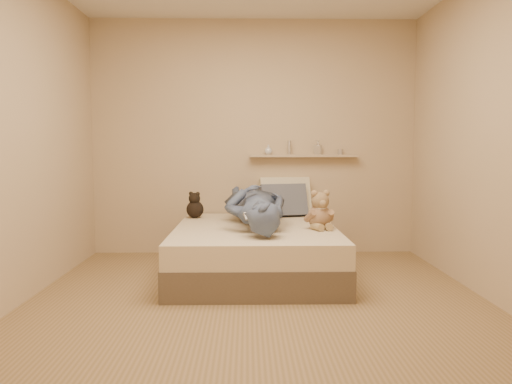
{
  "coord_description": "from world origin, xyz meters",
  "views": [
    {
      "loc": [
        -0.08,
        -3.71,
        1.18
      ],
      "look_at": [
        0.0,
        0.65,
        0.8
      ],
      "focal_mm": 35.0,
      "sensor_mm": 36.0,
      "label": 1
    }
  ],
  "objects_px": {
    "teddy_bear": "(320,213)",
    "dark_plush": "(195,207)",
    "game_console": "(255,216)",
    "bed": "(255,250)",
    "wall_shelf": "(303,156)",
    "pillow_grey": "(283,201)",
    "person": "(255,205)",
    "pillow_cream": "(285,197)"
  },
  "relations": [
    {
      "from": "person",
      "to": "wall_shelf",
      "type": "height_order",
      "value": "wall_shelf"
    },
    {
      "from": "bed",
      "to": "game_console",
      "type": "distance_m",
      "value": 0.65
    },
    {
      "from": "bed",
      "to": "pillow_cream",
      "type": "height_order",
      "value": "pillow_cream"
    },
    {
      "from": "teddy_bear",
      "to": "dark_plush",
      "type": "xyz_separation_m",
      "value": [
        -1.21,
        0.74,
        -0.03
      ]
    },
    {
      "from": "game_console",
      "to": "wall_shelf",
      "type": "relative_size",
      "value": 0.17
    },
    {
      "from": "pillow_cream",
      "to": "pillow_grey",
      "type": "bearing_deg",
      "value": -101.49
    },
    {
      "from": "dark_plush",
      "to": "pillow_cream",
      "type": "height_order",
      "value": "pillow_cream"
    },
    {
      "from": "bed",
      "to": "pillow_cream",
      "type": "xyz_separation_m",
      "value": [
        0.34,
        0.83,
        0.43
      ]
    },
    {
      "from": "bed",
      "to": "wall_shelf",
      "type": "relative_size",
      "value": 1.58
    },
    {
      "from": "teddy_bear",
      "to": "pillow_cream",
      "type": "xyz_separation_m",
      "value": [
        -0.24,
        0.99,
        0.05
      ]
    },
    {
      "from": "teddy_bear",
      "to": "person",
      "type": "height_order",
      "value": "person"
    },
    {
      "from": "dark_plush",
      "to": "game_console",
      "type": "bearing_deg",
      "value": -60.59
    },
    {
      "from": "teddy_bear",
      "to": "pillow_grey",
      "type": "relative_size",
      "value": 0.72
    },
    {
      "from": "wall_shelf",
      "to": "dark_plush",
      "type": "bearing_deg",
      "value": -164.56
    },
    {
      "from": "teddy_bear",
      "to": "dark_plush",
      "type": "relative_size",
      "value": 1.28
    },
    {
      "from": "teddy_bear",
      "to": "dark_plush",
      "type": "bearing_deg",
      "value": 148.6
    },
    {
      "from": "dark_plush",
      "to": "person",
      "type": "bearing_deg",
      "value": -39.02
    },
    {
      "from": "teddy_bear",
      "to": "pillow_grey",
      "type": "distance_m",
      "value": 0.89
    },
    {
      "from": "pillow_grey",
      "to": "person",
      "type": "relative_size",
      "value": 0.31
    },
    {
      "from": "game_console",
      "to": "pillow_grey",
      "type": "height_order",
      "value": "pillow_grey"
    },
    {
      "from": "game_console",
      "to": "dark_plush",
      "type": "distance_m",
      "value": 1.26
    },
    {
      "from": "game_console",
      "to": "teddy_bear",
      "type": "xyz_separation_m",
      "value": [
        0.59,
        0.36,
        -0.02
      ]
    },
    {
      "from": "dark_plush",
      "to": "person",
      "type": "xyz_separation_m",
      "value": [
        0.62,
        -0.5,
        0.08
      ]
    },
    {
      "from": "person",
      "to": "wall_shelf",
      "type": "bearing_deg",
      "value": -127.93
    },
    {
      "from": "dark_plush",
      "to": "pillow_grey",
      "type": "relative_size",
      "value": 0.56
    },
    {
      "from": "game_console",
      "to": "person",
      "type": "bearing_deg",
      "value": 89.63
    },
    {
      "from": "teddy_bear",
      "to": "person",
      "type": "relative_size",
      "value": 0.22
    },
    {
      "from": "bed",
      "to": "wall_shelf",
      "type": "bearing_deg",
      "value": 58.82
    },
    {
      "from": "person",
      "to": "bed",
      "type": "bearing_deg",
      "value": 89.93
    },
    {
      "from": "bed",
      "to": "person",
      "type": "xyz_separation_m",
      "value": [
        -0.01,
        0.08,
        0.42
      ]
    },
    {
      "from": "teddy_bear",
      "to": "bed",
      "type": "bearing_deg",
      "value": 165.04
    },
    {
      "from": "game_console",
      "to": "dark_plush",
      "type": "bearing_deg",
      "value": 119.41
    },
    {
      "from": "pillow_grey",
      "to": "game_console",
      "type": "bearing_deg",
      "value": -104.88
    },
    {
      "from": "game_console",
      "to": "pillow_cream",
      "type": "relative_size",
      "value": 0.38
    },
    {
      "from": "game_console",
      "to": "pillow_grey",
      "type": "xyz_separation_m",
      "value": [
        0.32,
        1.2,
        0.0
      ]
    },
    {
      "from": "game_console",
      "to": "wall_shelf",
      "type": "height_order",
      "value": "wall_shelf"
    },
    {
      "from": "teddy_bear",
      "to": "wall_shelf",
      "type": "xyz_separation_m",
      "value": [
        -0.03,
        1.06,
        0.5
      ]
    },
    {
      "from": "bed",
      "to": "wall_shelf",
      "type": "distance_m",
      "value": 1.38
    },
    {
      "from": "teddy_bear",
      "to": "person",
      "type": "xyz_separation_m",
      "value": [
        -0.59,
        0.24,
        0.05
      ]
    },
    {
      "from": "wall_shelf",
      "to": "person",
      "type": "bearing_deg",
      "value": -123.81
    },
    {
      "from": "dark_plush",
      "to": "person",
      "type": "distance_m",
      "value": 0.8
    },
    {
      "from": "wall_shelf",
      "to": "teddy_bear",
      "type": "bearing_deg",
      "value": -88.2
    }
  ]
}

